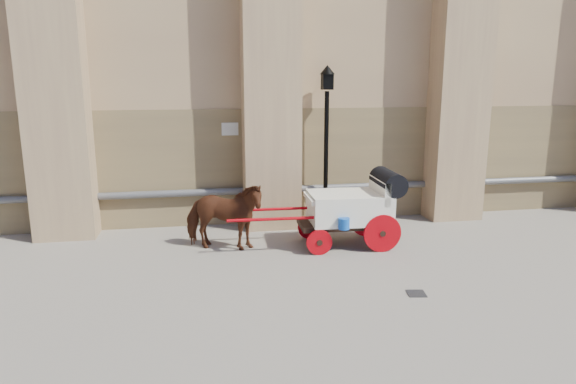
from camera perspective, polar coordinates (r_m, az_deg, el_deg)
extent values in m
plane|color=gray|center=(10.26, 6.80, -9.05)|extent=(90.00, 90.00, 0.00)
cube|color=olive|center=(14.30, 9.81, 3.26)|extent=(44.00, 0.35, 3.00)
cylinder|color=#59595B|center=(14.16, 10.09, 0.69)|extent=(42.00, 0.18, 0.18)
cube|color=beige|center=(13.17, -6.46, 6.97)|extent=(0.42, 0.04, 0.32)
imported|color=#612A16|center=(11.44, -7.17, -2.69)|extent=(2.00, 1.35, 1.55)
cube|color=black|center=(11.81, 6.31, -3.47)|extent=(2.10, 1.01, 0.11)
cube|color=white|center=(11.73, 6.80, -1.68)|extent=(1.83, 1.24, 0.66)
cube|color=white|center=(11.85, 10.15, 0.22)|extent=(0.18, 1.18, 0.52)
cube|color=white|center=(11.50, 2.97, -0.69)|extent=(0.37, 1.05, 0.09)
cylinder|color=black|center=(11.87, 11.05, 1.14)|extent=(0.57, 1.20, 0.53)
cylinder|color=#AE020B|center=(11.50, 10.45, -4.54)|extent=(0.85, 0.09, 0.85)
cylinder|color=#AE020B|center=(12.56, 8.76, -3.01)|extent=(0.85, 0.09, 0.85)
cylinder|color=#AE020B|center=(11.18, 3.50, -5.61)|extent=(0.57, 0.08, 0.57)
cylinder|color=#AE020B|center=(12.27, 2.39, -3.93)|extent=(0.57, 0.08, 0.57)
cylinder|color=#AE020B|center=(11.04, -0.95, -3.00)|extent=(2.26, 0.14, 0.07)
cylinder|color=#AE020B|center=(11.86, -1.47, -1.91)|extent=(2.26, 0.14, 0.07)
cylinder|color=blue|center=(11.10, 6.23, -3.51)|extent=(0.25, 0.25, 0.25)
cylinder|color=black|center=(13.26, 4.24, 3.66)|extent=(0.11, 0.11, 3.44)
cone|color=black|center=(13.59, 4.13, -2.81)|extent=(0.34, 0.34, 0.34)
cube|color=black|center=(13.10, 4.38, 12.15)|extent=(0.27, 0.27, 0.40)
cone|color=black|center=(13.11, 4.40, 13.41)|extent=(0.38, 0.38, 0.23)
cube|color=black|center=(9.60, 14.07, -10.88)|extent=(0.37, 0.37, 0.01)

